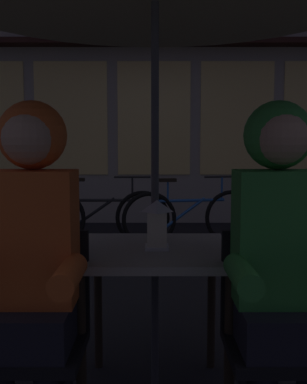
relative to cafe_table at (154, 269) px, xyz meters
name	(u,v)px	position (x,y,z in m)	size (l,w,h in m)	color
cafe_table	(154,269)	(0.00, 0.00, 0.00)	(0.72, 0.72, 0.74)	#B2AD9E
lantern	(156,223)	(0.01, -0.03, 0.22)	(0.11, 0.11, 0.23)	white
chair_left	(35,329)	(-0.48, -0.37, -0.15)	(0.40, 0.40, 0.87)	black
chair_right	(273,329)	(0.48, -0.37, -0.15)	(0.40, 0.40, 0.87)	black
person_left_hooded	(29,245)	(-0.48, -0.43, 0.21)	(0.45, 0.56, 1.40)	black
person_right_hooded	(279,245)	(0.48, -0.43, 0.21)	(0.45, 0.56, 1.40)	black
shopfront_building	(153,22)	(0.00, 5.39, 2.45)	(10.00, 0.93, 6.20)	#9E9389
bicycle_second	(11,220)	(-1.64, 3.24, -0.29)	(1.65, 0.41, 0.84)	black
bicycle_third	(99,216)	(-0.65, 3.50, -0.29)	(1.68, 0.08, 0.84)	black
bicycle_fourth	(189,217)	(0.44, 3.48, -0.29)	(1.66, 0.37, 0.84)	black
bicycle_fifth	(301,217)	(1.80, 3.48, -0.29)	(1.68, 0.21, 0.84)	black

